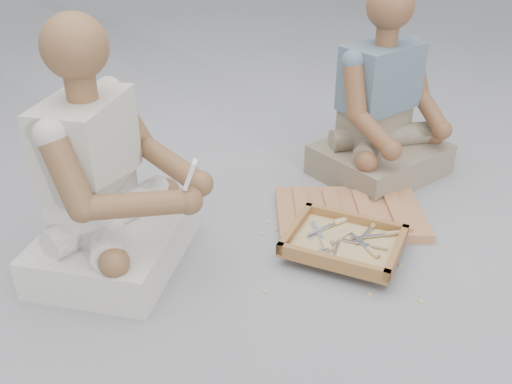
# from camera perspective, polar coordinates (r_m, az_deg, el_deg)

# --- Properties ---
(ground) EXTENTS (60.00, 60.00, 0.00)m
(ground) POSITION_cam_1_polar(r_m,az_deg,el_deg) (2.20, 2.00, -9.78)
(ground) COLOR gray
(ground) RESTS_ON ground
(carved_panel) EXTENTS (0.71, 0.52, 0.04)m
(carved_panel) POSITION_cam_1_polar(r_m,az_deg,el_deg) (2.65, 9.33, -2.15)
(carved_panel) COLOR brown
(carved_panel) RESTS_ON ground
(tool_tray) EXTENTS (0.55, 0.49, 0.06)m
(tool_tray) POSITION_cam_1_polar(r_m,az_deg,el_deg) (2.37, 8.79, -5.01)
(tool_tray) COLOR brown
(tool_tray) RESTS_ON carved_panel
(chisel_0) EXTENTS (0.22, 0.07, 0.02)m
(chisel_0) POSITION_cam_1_polar(r_m,az_deg,el_deg) (2.36, 11.61, -5.28)
(chisel_0) COLOR silver
(chisel_0) RESTS_ON tool_tray
(chisel_1) EXTENTS (0.08, 0.22, 0.02)m
(chisel_1) POSITION_cam_1_polar(r_m,az_deg,el_deg) (2.35, 6.75, -5.00)
(chisel_1) COLOR silver
(chisel_1) RESTS_ON tool_tray
(chisel_2) EXTENTS (0.15, 0.18, 0.02)m
(chisel_2) POSITION_cam_1_polar(r_m,az_deg,el_deg) (2.47, 7.64, -3.23)
(chisel_2) COLOR silver
(chisel_2) RESTS_ON tool_tray
(chisel_3) EXTENTS (0.09, 0.21, 0.02)m
(chisel_3) POSITION_cam_1_polar(r_m,az_deg,el_deg) (2.36, 7.82, -4.85)
(chisel_3) COLOR silver
(chisel_3) RESTS_ON tool_tray
(chisel_4) EXTENTS (0.10, 0.21, 0.02)m
(chisel_4) POSITION_cam_1_polar(r_m,az_deg,el_deg) (2.35, 7.06, -5.11)
(chisel_4) COLOR silver
(chisel_4) RESTS_ON tool_tray
(chisel_5) EXTENTS (0.13, 0.20, 0.02)m
(chisel_5) POSITION_cam_1_polar(r_m,az_deg,el_deg) (2.33, 11.32, -5.71)
(chisel_5) COLOR silver
(chisel_5) RESTS_ON tool_tray
(chisel_6) EXTENTS (0.06, 0.22, 0.02)m
(chisel_6) POSITION_cam_1_polar(r_m,az_deg,el_deg) (2.39, 8.39, -4.65)
(chisel_6) COLOR silver
(chisel_6) RESTS_ON tool_tray
(chisel_7) EXTENTS (0.12, 0.20, 0.02)m
(chisel_7) POSITION_cam_1_polar(r_m,az_deg,el_deg) (2.48, 11.67, -3.24)
(chisel_7) COLOR silver
(chisel_7) RESTS_ON tool_tray
(chisel_8) EXTENTS (0.18, 0.16, 0.02)m
(chisel_8) POSITION_cam_1_polar(r_m,az_deg,el_deg) (2.47, 8.05, -3.05)
(chisel_8) COLOR silver
(chisel_8) RESTS_ON tool_tray
(chisel_9) EXTENTS (0.22, 0.08, 0.02)m
(chisel_9) POSITION_cam_1_polar(r_m,az_deg,el_deg) (2.44, 13.05, -4.11)
(chisel_9) COLOR silver
(chisel_9) RESTS_ON tool_tray
(chisel_10) EXTENTS (0.15, 0.18, 0.02)m
(chisel_10) POSITION_cam_1_polar(r_m,az_deg,el_deg) (2.39, 8.52, -4.43)
(chisel_10) COLOR silver
(chisel_10) RESTS_ON tool_tray
(wood_chip_0) EXTENTS (0.02, 0.02, 0.00)m
(wood_chip_0) POSITION_cam_1_polar(r_m,az_deg,el_deg) (2.32, 7.92, -7.69)
(wood_chip_0) COLOR tan
(wood_chip_0) RESTS_ON ground
(wood_chip_1) EXTENTS (0.02, 0.02, 0.00)m
(wood_chip_1) POSITION_cam_1_polar(r_m,az_deg,el_deg) (2.52, 13.75, -4.94)
(wood_chip_1) COLOR tan
(wood_chip_1) RESTS_ON ground
(wood_chip_2) EXTENTS (0.02, 0.02, 0.00)m
(wood_chip_2) POSITION_cam_1_polar(r_m,az_deg,el_deg) (2.62, 5.23, -2.74)
(wood_chip_2) COLOR tan
(wood_chip_2) RESTS_ON ground
(wood_chip_3) EXTENTS (0.02, 0.02, 0.00)m
(wood_chip_3) POSITION_cam_1_polar(r_m,az_deg,el_deg) (2.32, 12.89, -8.17)
(wood_chip_3) COLOR tan
(wood_chip_3) RESTS_ON ground
(wood_chip_4) EXTENTS (0.02, 0.02, 0.00)m
(wood_chip_4) POSITION_cam_1_polar(r_m,az_deg,el_deg) (2.23, 16.17, -10.46)
(wood_chip_4) COLOR tan
(wood_chip_4) RESTS_ON ground
(wood_chip_5) EXTENTS (0.02, 0.02, 0.00)m
(wood_chip_5) POSITION_cam_1_polar(r_m,az_deg,el_deg) (2.54, 1.99, -3.76)
(wood_chip_5) COLOR tan
(wood_chip_5) RESTS_ON ground
(wood_chip_6) EXTENTS (0.02, 0.02, 0.00)m
(wood_chip_6) POSITION_cam_1_polar(r_m,az_deg,el_deg) (2.66, 14.62, -3.11)
(wood_chip_6) COLOR tan
(wood_chip_6) RESTS_ON ground
(wood_chip_7) EXTENTS (0.02, 0.02, 0.00)m
(wood_chip_7) POSITION_cam_1_polar(r_m,az_deg,el_deg) (2.58, 11.28, -3.77)
(wood_chip_7) COLOR tan
(wood_chip_7) RESTS_ON ground
(wood_chip_8) EXTENTS (0.02, 0.02, 0.00)m
(wood_chip_8) POSITION_cam_1_polar(r_m,az_deg,el_deg) (2.51, 0.65, -4.21)
(wood_chip_8) COLOR tan
(wood_chip_8) RESTS_ON ground
(wood_chip_9) EXTENTS (0.02, 0.02, 0.00)m
(wood_chip_9) POSITION_cam_1_polar(r_m,az_deg,el_deg) (2.40, 14.26, -7.09)
(wood_chip_9) COLOR tan
(wood_chip_9) RESTS_ON ground
(wood_chip_10) EXTENTS (0.02, 0.02, 0.00)m
(wood_chip_10) POSITION_cam_1_polar(r_m,az_deg,el_deg) (2.40, 2.67, -6.02)
(wood_chip_10) COLOR tan
(wood_chip_10) RESTS_ON ground
(wood_chip_11) EXTENTS (0.02, 0.02, 0.00)m
(wood_chip_11) POSITION_cam_1_polar(r_m,az_deg,el_deg) (2.59, 1.32, -3.03)
(wood_chip_11) COLOR tan
(wood_chip_11) RESTS_ON ground
(wood_chip_12) EXTENTS (0.02, 0.02, 0.00)m
(wood_chip_12) POSITION_cam_1_polar(r_m,az_deg,el_deg) (2.19, 0.93, -9.86)
(wood_chip_12) COLOR tan
(wood_chip_12) RESTS_ON ground
(wood_chip_13) EXTENTS (0.02, 0.02, 0.00)m
(wood_chip_13) POSITION_cam_1_polar(r_m,az_deg,el_deg) (2.22, 11.31, -10.02)
(wood_chip_13) COLOR tan
(wood_chip_13) RESTS_ON ground
(craftsman) EXTENTS (0.69, 0.69, 0.99)m
(craftsman) POSITION_cam_1_polar(r_m,az_deg,el_deg) (2.25, -14.77, 0.42)
(craftsman) COLOR silver
(craftsman) RESTS_ON ground
(companion) EXTENTS (0.78, 0.78, 0.96)m
(companion) POSITION_cam_1_polar(r_m,az_deg,el_deg) (2.96, 12.54, 7.51)
(companion) COLOR gray
(companion) RESTS_ON ground
(mobile_phone) EXTENTS (0.05, 0.05, 0.11)m
(mobile_phone) POSITION_cam_1_polar(r_m,az_deg,el_deg) (2.00, -6.61, 1.76)
(mobile_phone) COLOR silver
(mobile_phone) RESTS_ON craftsman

